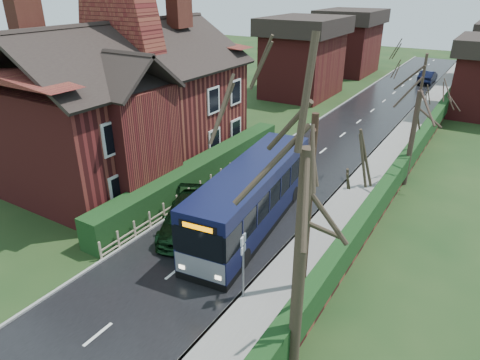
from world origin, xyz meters
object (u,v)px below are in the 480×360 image
Objects in this scene: brick_house at (128,101)px; car_silver at (260,169)px; bus_stop_sign at (243,258)px; bus at (252,198)px; car_green at (186,217)px; telegraph_pole at (308,208)px.

brick_house is 3.92× the size of car_silver.
car_silver is 1.33× the size of bus_stop_sign.
bus is 2.15× the size of car_green.
telegraph_pole is at bearing -34.09° from car_green.
brick_house reaches higher than car_green.
brick_house is 1.43× the size of bus.
car_silver is 0.54× the size of telegraph_pole.
telegraph_pole is (6.40, -0.98, 2.80)m from car_green.
telegraph_pole is (4.00, -2.97, 1.99)m from bus.
car_silver is at bearing 63.82° from car_green.
car_green is at bearing 139.46° from bus_stop_sign.
bus reaches higher than car_green.
bus_stop_sign is (4.70, -9.60, 1.21)m from car_silver.
telegraph_pole is at bearing -43.34° from bus.
bus_stop_sign is at bearing -69.80° from bus.
bus_stop_sign reaches higher than car_silver.
bus reaches higher than car_silver.
brick_house is 13.94m from bus_stop_sign.
bus is at bearing -11.99° from brick_house.
bus_stop_sign is at bearing -29.45° from brick_house.
brick_house reaches higher than telegraph_pole.
car_silver is 0.78× the size of car_green.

